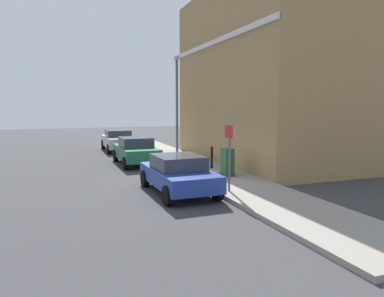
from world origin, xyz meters
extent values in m
plane|color=#38383A|center=(0.00, 0.00, 0.00)|extent=(80.00, 80.00, 0.00)
cube|color=gray|center=(1.87, 6.00, 0.07)|extent=(2.66, 30.00, 0.15)
cube|color=#9E7A4C|center=(7.18, 3.70, 4.64)|extent=(7.97, 11.41, 9.28)
cube|color=silver|center=(3.16, 3.70, 6.32)|extent=(0.12, 11.41, 0.24)
cube|color=navy|center=(-0.57, -1.61, 0.60)|extent=(1.88, 3.98, 0.55)
cube|color=#2D333D|center=(-0.57, -1.58, 1.10)|extent=(1.62, 1.89, 0.49)
cylinder|color=black|center=(-1.45, -0.21, 0.32)|extent=(0.23, 0.64, 0.64)
cylinder|color=black|center=(0.24, -0.17, 0.32)|extent=(0.23, 0.64, 0.64)
cylinder|color=black|center=(-1.38, -3.05, 0.32)|extent=(0.23, 0.64, 0.64)
cylinder|color=black|center=(0.31, -3.01, 0.32)|extent=(0.23, 0.64, 0.64)
cube|color=#195933|center=(-0.69, 5.14, 0.63)|extent=(1.83, 4.03, 0.63)
cube|color=#2D333D|center=(-0.69, 5.13, 1.18)|extent=(1.58, 1.80, 0.51)
cylinder|color=black|center=(-1.54, 6.58, 0.32)|extent=(0.23, 0.64, 0.64)
cylinder|color=black|center=(0.12, 6.61, 0.32)|extent=(0.23, 0.64, 0.64)
cylinder|color=black|center=(-1.50, 3.68, 0.32)|extent=(0.23, 0.64, 0.64)
cylinder|color=black|center=(0.16, 3.71, 0.32)|extent=(0.23, 0.64, 0.64)
cube|color=#B7B7BC|center=(-0.66, 11.38, 0.66)|extent=(1.76, 4.29, 0.67)
cube|color=#2D333D|center=(-0.66, 11.38, 1.21)|extent=(1.55, 2.07, 0.48)
cylinder|color=black|center=(-1.49, 12.98, 0.32)|extent=(0.22, 0.64, 0.64)
cylinder|color=black|center=(0.17, 12.98, 0.32)|extent=(0.22, 0.64, 0.64)
cylinder|color=black|center=(-1.49, 9.79, 0.32)|extent=(0.22, 0.64, 0.64)
cylinder|color=black|center=(0.16, 9.79, 0.32)|extent=(0.22, 0.64, 0.64)
cube|color=#1E4C28|center=(2.14, -0.02, 0.72)|extent=(0.40, 0.55, 1.15)
cube|color=#333333|center=(2.14, -0.02, 0.19)|extent=(0.46, 0.61, 0.08)
cylinder|color=black|center=(2.24, 1.85, 0.62)|extent=(0.12, 0.12, 0.95)
sphere|color=black|center=(2.24, 1.85, 1.12)|extent=(0.14, 0.14, 0.14)
cylinder|color=#59595B|center=(0.98, -2.51, 1.30)|extent=(0.08, 0.08, 2.30)
cube|color=white|center=(0.96, -2.51, 2.20)|extent=(0.03, 0.56, 0.40)
cube|color=red|center=(0.94, -2.51, 2.20)|extent=(0.01, 0.60, 0.44)
cylinder|color=#59595B|center=(1.94, 6.19, 2.90)|extent=(0.14, 0.14, 5.50)
cube|color=#A5A599|center=(1.94, 6.19, 5.77)|extent=(0.20, 0.44, 0.20)
camera|label=1|loc=(-4.43, -13.31, 3.04)|focal=33.25mm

